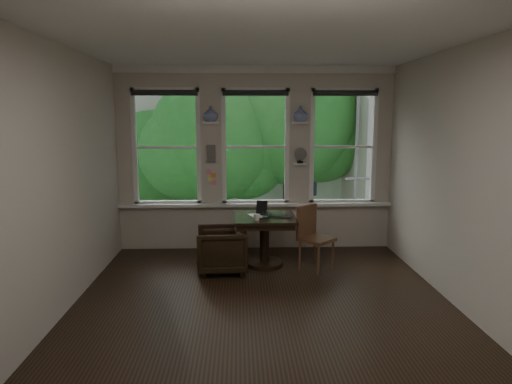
{
  "coord_description": "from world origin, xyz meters",
  "views": [
    {
      "loc": [
        -0.28,
        -5.28,
        2.2
      ],
      "look_at": [
        -0.04,
        0.9,
        1.17
      ],
      "focal_mm": 32.0,
      "sensor_mm": 36.0,
      "label": 1
    }
  ],
  "objects_px": {
    "side_chair_right": "(317,239)",
    "laptop": "(279,217)",
    "table": "(264,241)",
    "armchair_left": "(221,250)",
    "mug": "(257,217)"
  },
  "relations": [
    {
      "from": "table",
      "to": "armchair_left",
      "type": "distance_m",
      "value": 0.68
    },
    {
      "from": "side_chair_right",
      "to": "armchair_left",
      "type": "bearing_deg",
      "value": 138.49
    },
    {
      "from": "table",
      "to": "armchair_left",
      "type": "xyz_separation_m",
      "value": [
        -0.63,
        -0.25,
        -0.05
      ]
    },
    {
      "from": "laptop",
      "to": "mug",
      "type": "xyz_separation_m",
      "value": [
        -0.33,
        -0.15,
        0.03
      ]
    },
    {
      "from": "side_chair_right",
      "to": "laptop",
      "type": "xyz_separation_m",
      "value": [
        -0.53,
        0.1,
        0.3
      ]
    },
    {
      "from": "armchair_left",
      "to": "side_chair_right",
      "type": "height_order",
      "value": "side_chair_right"
    },
    {
      "from": "side_chair_right",
      "to": "laptop",
      "type": "relative_size",
      "value": 2.52
    },
    {
      "from": "table",
      "to": "armchair_left",
      "type": "bearing_deg",
      "value": -158.43
    },
    {
      "from": "table",
      "to": "side_chair_right",
      "type": "height_order",
      "value": "side_chair_right"
    },
    {
      "from": "side_chair_right",
      "to": "laptop",
      "type": "distance_m",
      "value": 0.62
    },
    {
      "from": "side_chair_right",
      "to": "mug",
      "type": "xyz_separation_m",
      "value": [
        -0.86,
        -0.06,
        0.34
      ]
    },
    {
      "from": "armchair_left",
      "to": "laptop",
      "type": "distance_m",
      "value": 0.96
    },
    {
      "from": "armchair_left",
      "to": "laptop",
      "type": "xyz_separation_m",
      "value": [
        0.84,
        0.13,
        0.44
      ]
    },
    {
      "from": "laptop",
      "to": "mug",
      "type": "bearing_deg",
      "value": -128.9
    },
    {
      "from": "table",
      "to": "laptop",
      "type": "xyz_separation_m",
      "value": [
        0.21,
        -0.12,
        0.39
      ]
    }
  ]
}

